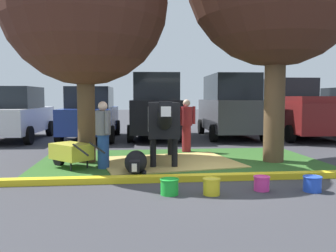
% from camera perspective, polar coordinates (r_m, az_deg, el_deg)
% --- Properties ---
extents(ground_plane, '(80.00, 80.00, 0.00)m').
position_cam_1_polar(ground_plane, '(7.97, 5.58, -7.35)').
color(ground_plane, '#38383D').
extents(grass_island, '(7.06, 4.10, 0.02)m').
position_cam_1_polar(grass_island, '(9.43, 1.82, -5.41)').
color(grass_island, '#2D5B23').
rests_on(grass_island, ground).
extents(curb_yellow, '(8.26, 0.24, 0.12)m').
position_cam_1_polar(curb_yellow, '(7.29, 4.31, -7.98)').
color(curb_yellow, yellow).
rests_on(curb_yellow, ground).
extents(hay_bedding, '(3.59, 2.95, 0.04)m').
position_cam_1_polar(hay_bedding, '(9.15, 0.21, -5.62)').
color(hay_bedding, tan).
rests_on(hay_bedding, ground).
extents(shade_tree_left, '(4.06, 4.06, 5.98)m').
position_cam_1_polar(shade_tree_left, '(9.60, -12.83, 18.23)').
color(shade_tree_left, brown).
rests_on(shade_tree_left, ground).
extents(cow_holstein, '(0.84, 3.14, 1.55)m').
position_cam_1_polar(cow_holstein, '(9.10, -0.84, 1.09)').
color(cow_holstein, black).
rests_on(cow_holstein, ground).
extents(calf_lying, '(0.55, 1.32, 0.48)m').
position_cam_1_polar(calf_lying, '(7.95, -4.99, -5.62)').
color(calf_lying, black).
rests_on(calf_lying, ground).
extents(person_handler, '(0.53, 0.34, 1.56)m').
position_cam_1_polar(person_handler, '(10.85, 2.88, 0.29)').
color(person_handler, maroon).
rests_on(person_handler, ground).
extents(person_visitor_near, '(0.34, 0.48, 1.54)m').
position_cam_1_polar(person_visitor_near, '(8.43, -10.01, -1.09)').
color(person_visitor_near, '#23478C').
rests_on(person_visitor_near, ground).
extents(wheelbarrow, '(1.33, 1.36, 0.63)m').
position_cam_1_polar(wheelbarrow, '(8.70, -14.86, -3.89)').
color(wheelbarrow, gold).
rests_on(wheelbarrow, ground).
extents(bucket_green, '(0.32, 0.32, 0.27)m').
position_cam_1_polar(bucket_green, '(6.24, 0.23, -9.31)').
color(bucket_green, green).
rests_on(bucket_green, ground).
extents(bucket_yellow, '(0.30, 0.30, 0.28)m').
position_cam_1_polar(bucket_yellow, '(6.28, 6.75, -9.20)').
color(bucket_yellow, yellow).
rests_on(bucket_yellow, ground).
extents(bucket_pink, '(0.29, 0.29, 0.26)m').
position_cam_1_polar(bucket_pink, '(6.71, 14.28, -8.54)').
color(bucket_pink, '#EA3893').
rests_on(bucket_pink, ground).
extents(bucket_blue, '(0.33, 0.33, 0.27)m').
position_cam_1_polar(bucket_blue, '(6.91, 21.44, -8.28)').
color(bucket_blue, blue).
rests_on(bucket_blue, ground).
extents(hatchback_white, '(2.19, 4.48, 2.02)m').
position_cam_1_polar(hatchback_white, '(15.11, -22.49, 1.70)').
color(hatchback_white, silver).
rests_on(hatchback_white, ground).
extents(sedan_blue, '(2.19, 4.48, 2.02)m').
position_cam_1_polar(sedan_blue, '(14.57, -11.87, 1.86)').
color(sedan_blue, navy).
rests_on(sedan_blue, ground).
extents(suv_black, '(2.29, 4.69, 2.52)m').
position_cam_1_polar(suv_black, '(14.74, -1.94, 3.09)').
color(suv_black, black).
rests_on(suv_black, ground).
extents(suv_dark_grey, '(2.29, 4.69, 2.52)m').
position_cam_1_polar(suv_dark_grey, '(15.11, 9.60, 3.07)').
color(suv_dark_grey, '#3D3D42').
rests_on(suv_dark_grey, ground).
extents(pickup_truck_maroon, '(2.42, 5.49, 2.42)m').
position_cam_1_polar(pickup_truck_maroon, '(15.95, 19.31, 2.39)').
color(pickup_truck_maroon, maroon).
rests_on(pickup_truck_maroon, ground).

